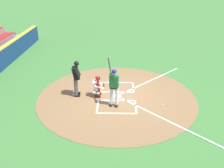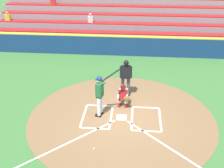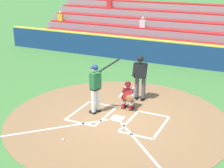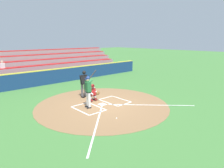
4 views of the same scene
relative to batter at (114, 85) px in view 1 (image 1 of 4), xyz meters
name	(u,v)px [view 1 (image 1 of 4)]	position (x,y,z in m)	size (l,w,h in m)	color
ground_plane	(117,96)	(-0.93, 0.13, -1.10)	(120.00, 120.00, 0.00)	#427A38
dirt_circle	(117,96)	(-0.93, 0.13, -1.09)	(8.00, 8.00, 0.01)	olive
home_plate_and_chalk	(134,96)	(-0.93, 1.01, -1.08)	(7.93, 4.91, 0.01)	white
batter	(114,85)	(0.00, 0.00, 0.00)	(1.05, 0.54, 2.13)	white
catcher	(98,86)	(-0.94, -0.83, -0.51)	(0.59, 0.62, 1.13)	black
plate_umpire	(76,76)	(-1.00, -1.90, -0.02)	(0.60, 0.44, 1.86)	#4C4C51
baseball	(162,105)	(-0.05, 2.31, -1.06)	(0.07, 0.07, 0.07)	white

